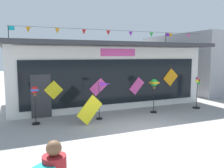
{
  "coord_description": "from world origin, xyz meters",
  "views": [
    {
      "loc": [
        -4.65,
        -7.1,
        2.86
      ],
      "look_at": [
        -0.11,
        3.48,
        1.45
      ],
      "focal_mm": 37.74,
      "sensor_mm": 36.0,
      "label": 1
    }
  ],
  "objects_px": {
    "wind_spinner_center_right": "(197,89)",
    "wind_spinner_far_left": "(35,96)",
    "wind_spinner_left": "(103,91)",
    "kite_shop_building": "(98,72)",
    "display_kite_on_ground": "(90,110)",
    "wind_spinner_center_left": "(154,86)"
  },
  "relations": [
    {
      "from": "wind_spinner_left",
      "to": "wind_spinner_center_right",
      "type": "relative_size",
      "value": 0.98
    },
    {
      "from": "wind_spinner_left",
      "to": "kite_shop_building",
      "type": "bearing_deg",
      "value": 72.98
    },
    {
      "from": "wind_spinner_center_left",
      "to": "display_kite_on_ground",
      "type": "bearing_deg",
      "value": -170.21
    },
    {
      "from": "kite_shop_building",
      "to": "display_kite_on_ground",
      "type": "height_order",
      "value": "kite_shop_building"
    },
    {
      "from": "wind_spinner_far_left",
      "to": "wind_spinner_center_left",
      "type": "bearing_deg",
      "value": -2.19
    },
    {
      "from": "wind_spinner_left",
      "to": "wind_spinner_center_right",
      "type": "bearing_deg",
      "value": -0.16
    },
    {
      "from": "wind_spinner_far_left",
      "to": "wind_spinner_left",
      "type": "distance_m",
      "value": 2.92
    },
    {
      "from": "wind_spinner_far_left",
      "to": "wind_spinner_left",
      "type": "xyz_separation_m",
      "value": [
        2.9,
        -0.3,
        0.06
      ]
    },
    {
      "from": "wind_spinner_center_left",
      "to": "wind_spinner_center_right",
      "type": "relative_size",
      "value": 0.99
    },
    {
      "from": "kite_shop_building",
      "to": "display_kite_on_ground",
      "type": "xyz_separation_m",
      "value": [
        -2.12,
        -4.81,
        -1.18
      ]
    },
    {
      "from": "kite_shop_building",
      "to": "wind_spinner_center_right",
      "type": "height_order",
      "value": "kite_shop_building"
    },
    {
      "from": "wind_spinner_far_left",
      "to": "display_kite_on_ground",
      "type": "xyz_separation_m",
      "value": [
        2.09,
        -0.83,
        -0.6
      ]
    },
    {
      "from": "wind_spinner_center_left",
      "to": "display_kite_on_ground",
      "type": "relative_size",
      "value": 1.51
    },
    {
      "from": "wind_spinner_far_left",
      "to": "wind_spinner_left",
      "type": "bearing_deg",
      "value": -5.87
    },
    {
      "from": "wind_spinner_far_left",
      "to": "kite_shop_building",
      "type": "bearing_deg",
      "value": 43.39
    },
    {
      "from": "kite_shop_building",
      "to": "wind_spinner_center_right",
      "type": "distance_m",
      "value": 5.99
    },
    {
      "from": "wind_spinner_center_left",
      "to": "wind_spinner_far_left",
      "type": "bearing_deg",
      "value": 177.81
    },
    {
      "from": "wind_spinner_center_left",
      "to": "display_kite_on_ground",
      "type": "xyz_separation_m",
      "value": [
        -3.54,
        -0.61,
        -0.76
      ]
    },
    {
      "from": "wind_spinner_center_left",
      "to": "wind_spinner_left",
      "type": "bearing_deg",
      "value": -178.26
    },
    {
      "from": "wind_spinner_left",
      "to": "wind_spinner_center_left",
      "type": "height_order",
      "value": "wind_spinner_center_left"
    },
    {
      "from": "wind_spinner_center_right",
      "to": "wind_spinner_far_left",
      "type": "bearing_deg",
      "value": 177.84
    },
    {
      "from": "display_kite_on_ground",
      "to": "wind_spinner_far_left",
      "type": "bearing_deg",
      "value": 158.45
    }
  ]
}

